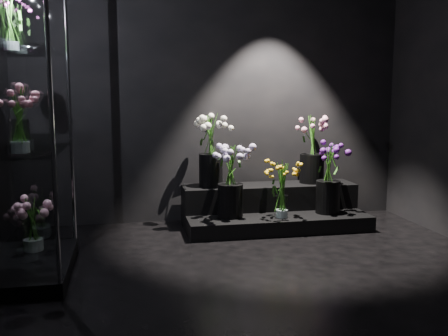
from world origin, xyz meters
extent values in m
plane|color=black|center=(0.00, 0.00, 0.00)|extent=(4.00, 4.00, 0.00)
plane|color=black|center=(0.00, 2.00, 1.40)|extent=(4.00, 0.00, 4.00)
cube|color=black|center=(0.53, 1.55, 0.07)|extent=(1.79, 0.80, 0.15)
cube|color=black|center=(0.53, 1.75, 0.27)|extent=(1.79, 0.40, 0.25)
cube|color=black|center=(-1.66, 0.60, 0.05)|extent=(0.64, 1.07, 0.11)
cube|color=white|center=(-1.66, 0.60, 0.91)|extent=(0.58, 1.01, 0.01)
cube|color=white|center=(-1.66, 0.60, 1.61)|extent=(0.58, 1.01, 0.01)
cylinder|color=white|center=(0.53, 1.33, 0.26)|extent=(0.12, 0.12, 0.22)
cylinder|color=black|center=(0.05, 1.45, 0.31)|extent=(0.24, 0.24, 0.32)
cylinder|color=black|center=(1.04, 1.43, 0.31)|extent=(0.24, 0.24, 0.32)
cylinder|color=black|center=(-0.08, 1.76, 0.56)|extent=(0.24, 0.24, 0.33)
cylinder|color=black|center=(0.99, 1.77, 0.55)|extent=(0.25, 0.25, 0.30)
cylinder|color=white|center=(-1.61, 0.40, 1.03)|extent=(0.13, 0.13, 0.23)
cylinder|color=white|center=(-1.69, 0.72, 1.71)|extent=(0.11, 0.11, 0.19)
cylinder|color=white|center=(-1.64, 0.83, 0.24)|extent=(0.16, 0.16, 0.26)
camera|label=1|loc=(-0.91, -3.13, 1.30)|focal=40.00mm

